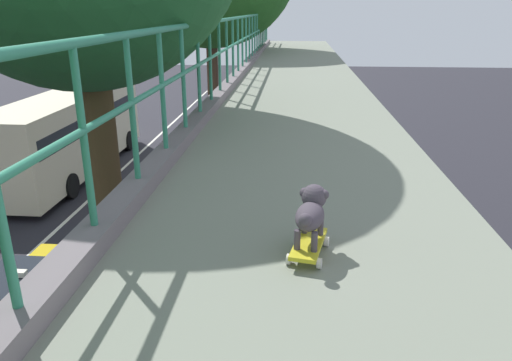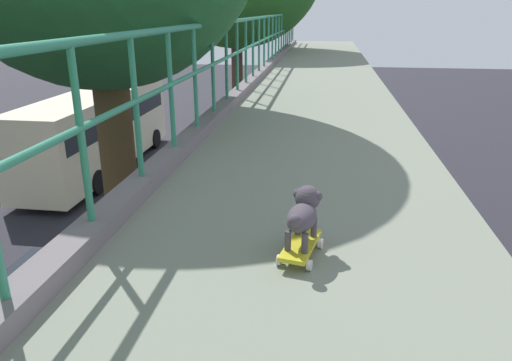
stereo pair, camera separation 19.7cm
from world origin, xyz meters
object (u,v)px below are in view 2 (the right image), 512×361
(toy_skateboard, at_px, (301,246))
(small_dog, at_px, (304,212))
(car_yellow_cab_fifth, at_px, (53,291))
(city_bus, at_px, (98,127))

(toy_skateboard, relative_size, small_dog, 1.09)
(car_yellow_cab_fifth, distance_m, city_bus, 11.22)
(car_yellow_cab_fifth, height_order, small_dog, small_dog)
(car_yellow_cab_fifth, relative_size, city_bus, 0.40)
(car_yellow_cab_fifth, height_order, city_bus, city_bus)
(toy_skateboard, height_order, small_dog, small_dog)
(city_bus, bearing_deg, small_dog, -60.11)
(city_bus, distance_m, small_dog, 19.71)
(toy_skateboard, bearing_deg, car_yellow_cab_fifth, 132.96)
(toy_skateboard, bearing_deg, small_dog, 78.75)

